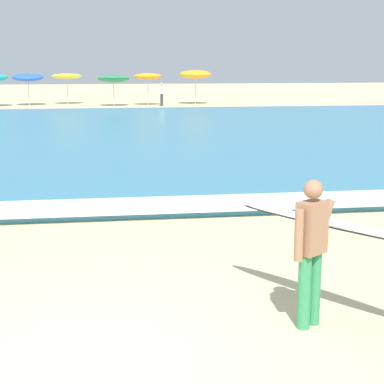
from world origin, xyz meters
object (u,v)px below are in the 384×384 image
beachgoer_near_row_left (162,94)px  beach_umbrella_7 (195,74)px  surfer_with_board (324,236)px  beach_umbrella_5 (113,79)px  beach_umbrella_3 (28,77)px  beach_umbrella_6 (148,76)px  beach_umbrella_4 (67,76)px

beachgoer_near_row_left → beach_umbrella_7: bearing=30.0°
surfer_with_board → beach_umbrella_5: size_ratio=1.17×
surfer_with_board → beach_umbrella_5: 36.69m
beach_umbrella_3 → beach_umbrella_7: beach_umbrella_7 is taller
beach_umbrella_5 → beach_umbrella_3: bearing=165.0°
beach_umbrella_3 → beach_umbrella_6: beach_umbrella_3 is taller
beach_umbrella_6 → beach_umbrella_5: bearing=-165.9°
beach_umbrella_5 → beach_umbrella_7: 5.93m
beachgoer_near_row_left → beach_umbrella_5: bearing=175.9°
beach_umbrella_5 → beachgoer_near_row_left: size_ratio=1.38×
beach_umbrella_4 → beachgoer_near_row_left: (6.47, -2.69, -1.13)m
beach_umbrella_4 → beach_umbrella_7: size_ratio=0.91×
beach_umbrella_6 → surfer_with_board: bearing=-91.1°
beach_umbrella_3 → beach_umbrella_7: bearing=-1.6°
beach_umbrella_7 → beachgoer_near_row_left: 3.20m
beach_umbrella_3 → beach_umbrella_4: bearing=19.2°
beach_umbrella_4 → beach_umbrella_7: beach_umbrella_7 is taller
beachgoer_near_row_left → beach_umbrella_3: bearing=168.8°
beach_umbrella_3 → beach_umbrella_7: 11.61m
surfer_with_board → beach_umbrella_3: beach_umbrella_3 is taller
beach_umbrella_6 → beachgoer_near_row_left: (0.87, -0.83, -1.14)m
beach_umbrella_3 → beachgoer_near_row_left: 9.29m
beach_umbrella_6 → beachgoer_near_row_left: bearing=-43.7°
beach_umbrella_7 → beachgoer_near_row_left: (-2.55, -1.47, -1.25)m
beach_umbrella_4 → surfer_with_board: bearing=-82.9°
surfer_with_board → beachgoer_near_row_left: size_ratio=1.61×
beachgoer_near_row_left → beach_umbrella_4: bearing=157.4°
beach_umbrella_3 → surfer_with_board: bearing=-79.0°
beach_umbrella_4 → beach_umbrella_7: (9.02, -1.22, 0.13)m
beach_umbrella_3 → beach_umbrella_6: bearing=-6.7°
beach_umbrella_3 → beach_umbrella_4: size_ratio=1.02×
surfer_with_board → beach_umbrella_7: 38.12m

